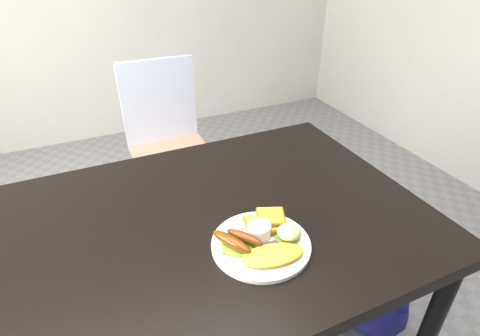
# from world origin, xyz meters

# --- Properties ---
(dining_table) EXTENTS (1.20, 0.80, 0.04)m
(dining_table) POSITION_xyz_m (0.00, 0.00, 0.73)
(dining_table) COLOR black
(dining_table) RESTS_ON ground
(dining_chair) EXTENTS (0.38, 0.38, 0.04)m
(dining_chair) POSITION_xyz_m (0.15, 0.89, 0.45)
(dining_chair) COLOR tan
(dining_chair) RESTS_ON ground
(person) EXTENTS (0.65, 0.56, 1.53)m
(person) POSITION_xyz_m (0.40, 0.51, 0.76)
(person) COLOR navy
(person) RESTS_ON ground
(plate) EXTENTS (0.24, 0.24, 0.01)m
(plate) POSITION_xyz_m (0.10, -0.15, 0.76)
(plate) COLOR white
(plate) RESTS_ON dining_table
(lettuce_left) EXTENTS (0.10, 0.09, 0.01)m
(lettuce_left) POSITION_xyz_m (0.04, -0.14, 0.77)
(lettuce_left) COLOR #53971B
(lettuce_left) RESTS_ON plate
(lettuce_right) EXTENTS (0.07, 0.07, 0.01)m
(lettuce_right) POSITION_xyz_m (0.17, -0.16, 0.77)
(lettuce_right) COLOR #489036
(lettuce_right) RESTS_ON plate
(omelette) EXTENTS (0.16, 0.09, 0.02)m
(omelette) POSITION_xyz_m (0.10, -0.21, 0.77)
(omelette) COLOR yellow
(omelette) RESTS_ON plate
(sausage_a) EXTENTS (0.08, 0.11, 0.03)m
(sausage_a) POSITION_xyz_m (0.03, -0.14, 0.78)
(sausage_a) COLOR #5A2B0B
(sausage_a) RESTS_ON lettuce_left
(sausage_b) EXTENTS (0.07, 0.09, 0.02)m
(sausage_b) POSITION_xyz_m (0.06, -0.14, 0.78)
(sausage_b) COLOR #602804
(sausage_b) RESTS_ON lettuce_left
(ramekin) EXTENTS (0.07, 0.07, 0.03)m
(ramekin) POSITION_xyz_m (0.11, -0.13, 0.78)
(ramekin) COLOR white
(ramekin) RESTS_ON plate
(toast_a) EXTENTS (0.09, 0.09, 0.01)m
(toast_a) POSITION_xyz_m (0.13, -0.10, 0.77)
(toast_a) COLOR olive
(toast_a) RESTS_ON plate
(toast_b) EXTENTS (0.09, 0.09, 0.01)m
(toast_b) POSITION_xyz_m (0.15, -0.10, 0.78)
(toast_b) COLOR #875916
(toast_b) RESTS_ON toast_a
(potato_salad) EXTENTS (0.07, 0.07, 0.03)m
(potato_salad) POSITION_xyz_m (0.17, -0.17, 0.79)
(potato_salad) COLOR beige
(potato_salad) RESTS_ON lettuce_right
(fork) EXTENTS (0.14, 0.03, 0.00)m
(fork) POSITION_xyz_m (0.07, -0.16, 0.76)
(fork) COLOR #ADAFB7
(fork) RESTS_ON plate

